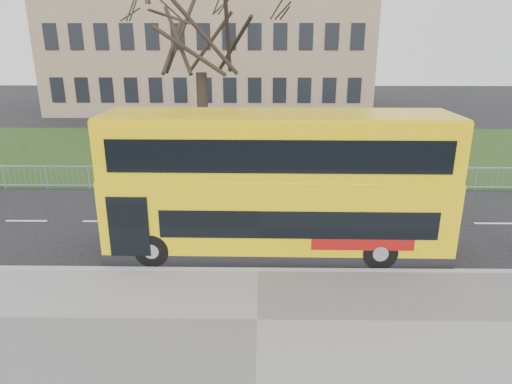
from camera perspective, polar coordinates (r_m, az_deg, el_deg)
ground at (r=15.21m, az=0.33°, el=-7.32°), size 120.00×120.00×0.00m
kerb at (r=13.80m, az=0.27°, el=-9.84°), size 80.00×0.20×0.14m
grass_verge at (r=28.77m, az=0.59°, el=5.14°), size 80.00×15.40×0.08m
guard_railing at (r=21.19m, az=0.49°, el=1.76°), size 40.00×0.12×1.10m
bare_tree at (r=23.93m, az=-6.94°, el=16.91°), size 8.37×8.37×11.96m
civic_building at (r=48.99m, az=-5.45°, el=18.68°), size 30.00×15.00×14.00m
yellow_bus at (r=14.35m, az=2.65°, el=1.35°), size 10.71×2.67×4.48m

